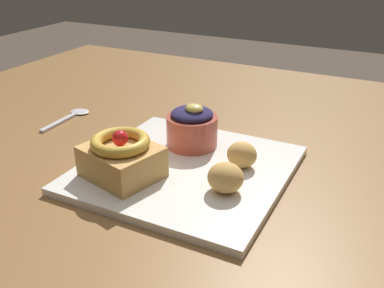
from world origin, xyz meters
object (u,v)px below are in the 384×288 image
object	(u,v)px
berry_ramekin	(192,127)
spoon	(71,116)
front_plate	(186,169)
cake_slice	(122,157)
fritter_middle	(226,178)
fritter_front	(242,155)

from	to	relation	value
berry_ramekin	spoon	xyz separation A→B (m)	(-0.28, 0.03, -0.04)
front_plate	berry_ramekin	distance (m)	0.08
cake_slice	spoon	xyz separation A→B (m)	(-0.24, 0.16, -0.04)
front_plate	spoon	size ratio (longest dim) A/B	2.32
spoon	front_plate	bearing A→B (deg)	-108.77
berry_ramekin	fritter_middle	world-z (taller)	berry_ramekin
berry_ramekin	spoon	world-z (taller)	berry_ramekin
front_plate	fritter_middle	bearing A→B (deg)	-26.00
front_plate	fritter_front	xyz separation A→B (m)	(0.07, 0.04, 0.03)
fritter_front	spoon	world-z (taller)	fritter_front
cake_slice	fritter_front	distance (m)	0.18
cake_slice	spoon	bearing A→B (deg)	145.67
cake_slice	spoon	distance (m)	0.29
cake_slice	fritter_front	xyz separation A→B (m)	(0.14, 0.10, -0.01)
berry_ramekin	fritter_front	xyz separation A→B (m)	(0.10, -0.03, -0.01)
fritter_middle	spoon	world-z (taller)	fritter_middle
cake_slice	spoon	world-z (taller)	cake_slice
front_plate	cake_slice	size ratio (longest dim) A/B	2.45
berry_ramekin	spoon	distance (m)	0.29
fritter_front	fritter_middle	size ratio (longest dim) A/B	0.92
fritter_middle	front_plate	bearing A→B (deg)	154.00
berry_ramekin	fritter_front	bearing A→B (deg)	-17.94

